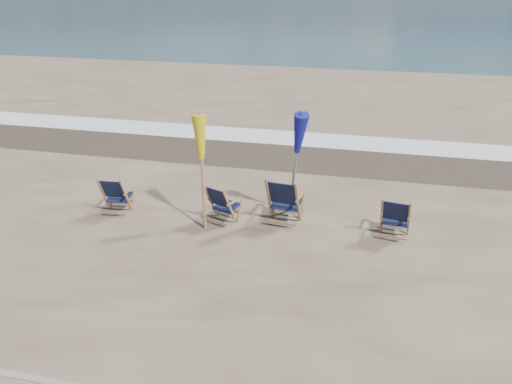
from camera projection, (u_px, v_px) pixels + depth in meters
surf_foam at (300, 139)px, 15.37m from camera, size 200.00×1.40×0.01m
wet_sand_strip at (292, 155)px, 14.04m from camera, size 200.00×2.60×0.00m
beach_chair_0 at (126, 196)px, 10.48m from camera, size 0.62×0.68×0.90m
beach_chair_1 at (229, 207)px, 10.02m from camera, size 0.77×0.81×0.89m
beach_chair_2 at (297, 203)px, 9.96m from camera, size 0.77×0.85×1.08m
beach_chair_3 at (409, 220)px, 9.48m from camera, size 0.67×0.73×0.91m
umbrella_yellow at (201, 145)px, 9.55m from camera, size 0.30×0.30×2.27m
umbrella_blue at (296, 133)px, 9.86m from camera, size 0.30×0.30×2.38m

